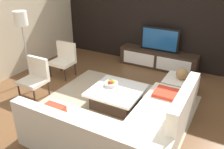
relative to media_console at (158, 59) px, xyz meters
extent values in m
plane|color=brown|center=(0.00, -2.40, -0.25)|extent=(14.00, 14.00, 0.00)
cube|color=black|center=(0.00, 0.30, 1.15)|extent=(6.40, 0.12, 2.80)
cube|color=beige|center=(-3.20, -2.20, 1.15)|extent=(0.12, 5.20, 2.80)
cube|color=tan|center=(-0.10, -2.40, -0.24)|extent=(3.02, 2.60, 0.01)
cube|color=#332319|center=(0.00, 0.00, 0.00)|extent=(2.15, 0.46, 0.50)
cube|color=white|center=(-0.50, -0.23, 0.00)|extent=(0.91, 0.01, 0.35)
cube|color=white|center=(0.50, -0.23, 0.00)|extent=(0.91, 0.01, 0.35)
cube|color=black|center=(0.00, 0.00, 0.58)|extent=(1.06, 0.05, 0.66)
cube|color=#194C8C|center=(0.00, -0.03, 0.58)|extent=(0.96, 0.01, 0.55)
cube|color=silver|center=(0.20, -3.70, -0.03)|extent=(2.35, 0.85, 0.44)
cube|color=silver|center=(0.20, -4.03, 0.39)|extent=(2.35, 0.18, 0.40)
cube|color=silver|center=(0.95, -2.49, -0.03)|extent=(0.85, 1.57, 0.44)
cube|color=silver|center=(1.29, -2.49, 0.39)|extent=(0.18, 1.57, 0.40)
cube|color=red|center=(-0.51, -3.70, 0.30)|extent=(0.36, 0.20, 0.22)
cube|color=red|center=(0.95, -2.10, 0.22)|extent=(0.60, 0.44, 0.06)
cube|color=#332319|center=(-0.10, -2.30, -0.08)|extent=(0.83, 0.82, 0.33)
cube|color=white|center=(-0.10, -2.30, 0.10)|extent=(1.04, 1.02, 0.05)
cylinder|color=#332319|center=(-2.09, -3.08, -0.06)|extent=(0.04, 0.04, 0.38)
cylinder|color=#332319|center=(-1.63, -3.08, -0.06)|extent=(0.04, 0.04, 0.38)
cylinder|color=#332319|center=(-2.09, -2.65, -0.06)|extent=(0.04, 0.04, 0.38)
cylinder|color=#332319|center=(-1.63, -2.65, -0.06)|extent=(0.04, 0.04, 0.38)
cube|color=silver|center=(-1.86, -2.87, 0.13)|extent=(0.54, 0.51, 0.08)
cube|color=silver|center=(-1.86, -2.65, 0.40)|extent=(0.54, 0.08, 0.45)
cylinder|color=#A5A5AA|center=(-2.48, -2.39, -0.24)|extent=(0.28, 0.28, 0.02)
cylinder|color=#A5A5AA|center=(-2.48, -2.39, 0.48)|extent=(0.03, 0.03, 1.41)
cylinder|color=white|center=(-2.48, -2.39, 1.34)|extent=(0.30, 0.30, 0.32)
cube|color=silver|center=(0.95, -1.23, -0.05)|extent=(0.70, 0.70, 0.40)
cylinder|color=silver|center=(-0.28, -2.20, 0.17)|extent=(0.28, 0.28, 0.07)
sphere|color=gold|center=(-0.24, -2.20, 0.22)|extent=(0.10, 0.10, 0.10)
sphere|color=#B23326|center=(-0.27, -2.17, 0.22)|extent=(0.08, 0.08, 0.08)
sphere|color=#4C8C33|center=(-0.32, -2.15, 0.22)|extent=(0.08, 0.08, 0.08)
sphere|color=gold|center=(-0.31, -2.21, 0.21)|extent=(0.07, 0.07, 0.07)
sphere|color=#B23326|center=(-0.27, -2.25, 0.22)|extent=(0.08, 0.08, 0.08)
cylinder|color=#332319|center=(-2.23, -1.93, -0.06)|extent=(0.04, 0.04, 0.38)
cylinder|color=#332319|center=(-1.74, -1.93, -0.06)|extent=(0.04, 0.04, 0.38)
cylinder|color=#332319|center=(-2.23, -1.52, -0.06)|extent=(0.04, 0.04, 0.38)
cylinder|color=#332319|center=(-1.74, -1.52, -0.06)|extent=(0.04, 0.04, 0.38)
cube|color=silver|center=(-1.99, -1.73, 0.13)|extent=(0.57, 0.50, 0.08)
cube|color=silver|center=(-1.99, -1.52, 0.40)|extent=(0.57, 0.08, 0.45)
sphere|color=#997247|center=(0.95, -1.23, 0.28)|extent=(0.26, 0.26, 0.26)
camera|label=1|loc=(1.88, -6.08, 2.52)|focal=38.38mm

